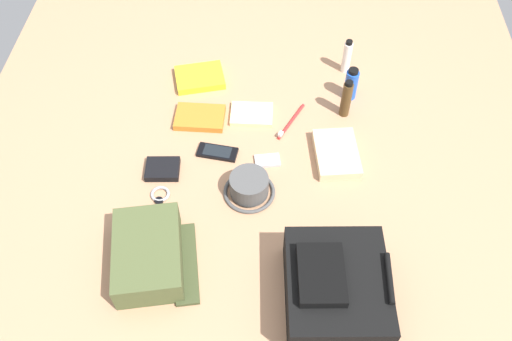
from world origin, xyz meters
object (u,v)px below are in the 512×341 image
(toothpaste_tube, at_px, (347,57))
(media_player, at_px, (267,161))
(bucket_hat, at_px, (249,187))
(cologne_bottle, at_px, (346,99))
(toiletry_pouch, at_px, (150,255))
(deodorant_spray, at_px, (351,84))
(wallet, at_px, (163,169))
(folded_towel, at_px, (336,154))
(travel_guidebook, at_px, (200,118))
(backpack, at_px, (335,288))
(wristwatch, at_px, (160,195))
(cell_phone, at_px, (217,152))
(toothbrush, at_px, (290,123))
(notepad, at_px, (252,114))
(paperback_novel, at_px, (200,78))

(toothpaste_tube, relative_size, media_player, 1.56)
(bucket_hat, bearing_deg, cologne_bottle, 138.79)
(toiletry_pouch, relative_size, deodorant_spray, 2.32)
(deodorant_spray, distance_m, wallet, 0.74)
(folded_towel, bearing_deg, travel_guidebook, -107.42)
(backpack, distance_m, deodorant_spray, 0.81)
(travel_guidebook, height_order, wristwatch, travel_guidebook)
(backpack, height_order, deodorant_spray, backpack)
(cell_phone, bearing_deg, bucket_hat, 36.48)
(deodorant_spray, distance_m, travel_guidebook, 0.56)
(wristwatch, xyz_separation_m, folded_towel, (-0.19, 0.57, 0.01))
(cell_phone, bearing_deg, media_player, 80.94)
(wristwatch, height_order, folded_towel, folded_towel)
(toothpaste_tube, height_order, toothbrush, toothpaste_tube)
(toothpaste_tube, bearing_deg, backpack, -4.90)
(toothbrush, distance_m, notepad, 0.14)
(bucket_hat, xyz_separation_m, wallet, (-0.07, -0.29, -0.02))
(media_player, bearing_deg, deodorant_spray, 138.04)
(toiletry_pouch, xyz_separation_m, folded_towel, (-0.42, 0.56, -0.03))
(bucket_hat, height_order, cell_phone, bucket_hat)
(travel_guidebook, bearing_deg, folded_towel, 72.58)
(toothpaste_tube, distance_m, media_player, 0.55)
(media_player, distance_m, wristwatch, 0.37)
(bucket_hat, bearing_deg, toothpaste_tube, 150.65)
(travel_guidebook, bearing_deg, bucket_hat, 31.95)
(deodorant_spray, relative_size, wallet, 1.19)
(travel_guidebook, distance_m, wallet, 0.26)
(paperback_novel, relative_size, travel_guidebook, 1.17)
(backpack, bearing_deg, paperback_novel, -151.42)
(wristwatch, relative_size, toothbrush, 0.41)
(toothbrush, height_order, folded_towel, folded_towel)
(toiletry_pouch, bearing_deg, deodorant_spray, 139.44)
(paperback_novel, bearing_deg, toothpaste_tube, 98.45)
(paperback_novel, height_order, travel_guidebook, paperback_novel)
(deodorant_spray, bearing_deg, cell_phone, -57.29)
(cell_phone, bearing_deg, toothpaste_tube, 134.05)
(wristwatch, bearing_deg, paperback_novel, 172.95)
(paperback_novel, relative_size, cell_phone, 1.45)
(toothbrush, height_order, wallet, wallet)
(deodorant_spray, height_order, travel_guidebook, deodorant_spray)
(toiletry_pouch, distance_m, deodorant_spray, 0.95)
(toiletry_pouch, distance_m, media_player, 0.51)
(cologne_bottle, distance_m, folded_towel, 0.22)
(bucket_hat, distance_m, deodorant_spray, 0.57)
(toiletry_pouch, height_order, wristwatch, toiletry_pouch)
(bucket_hat, height_order, toothpaste_tube, toothpaste_tube)
(travel_guidebook, distance_m, cell_phone, 0.17)
(backpack, relative_size, wristwatch, 4.65)
(deodorant_spray, xyz_separation_m, toothbrush, (0.15, -0.22, -0.06))
(travel_guidebook, xyz_separation_m, wallet, (0.24, -0.10, 0.00))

